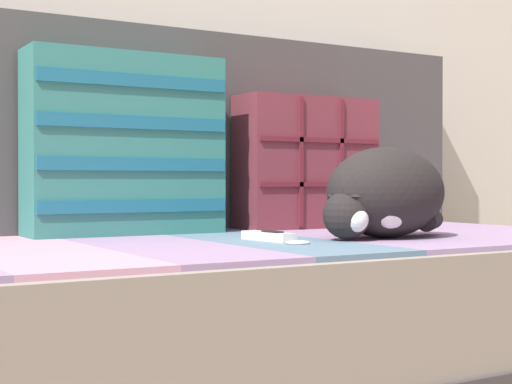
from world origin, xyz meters
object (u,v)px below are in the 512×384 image
couch (249,332)px  sleeping_cat (384,195)px  game_remote_far (272,237)px  throw_pillow_quilted (307,163)px  throw_pillow_striped (125,144)px

couch → sleeping_cat: size_ratio=4.93×
couch → sleeping_cat: bearing=-31.0°
game_remote_far → sleeping_cat: bearing=-10.3°
throw_pillow_quilted → couch: bearing=-142.6°
couch → game_remote_far: game_remote_far is taller
couch → game_remote_far: (-0.01, -0.10, 0.21)m
throw_pillow_quilted → throw_pillow_striped: throw_pillow_striped is taller
sleeping_cat → throw_pillow_quilted: bearing=80.2°
game_remote_far → throw_pillow_quilted: bearing=46.9°
throw_pillow_striped → throw_pillow_quilted: bearing=0.1°
throw_pillow_quilted → game_remote_far: bearing=-133.1°
throw_pillow_quilted → sleeping_cat: 0.41m
throw_pillow_quilted → throw_pillow_striped: size_ratio=0.85×
sleeping_cat → game_remote_far: 0.27m
couch → throw_pillow_quilted: 0.55m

